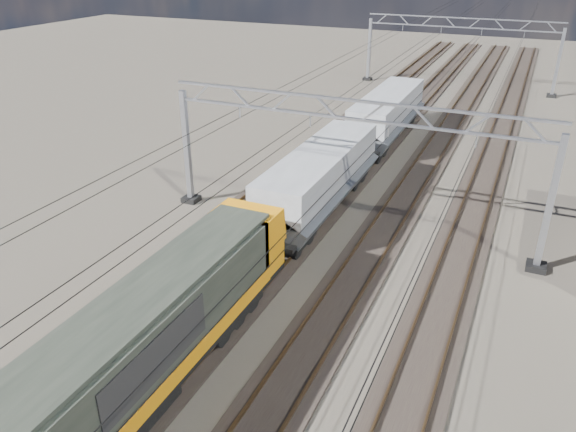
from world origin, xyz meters
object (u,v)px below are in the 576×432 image
at_px(catenary_gantry_mid, 347,162).
at_px(catenary_gantry_far, 459,50).
at_px(hopper_wagon_lead, 320,176).
at_px(locomotive, 101,381).
at_px(hopper_wagon_mid, 387,113).

xyz_separation_m(catenary_gantry_mid, catenary_gantry_far, (0.00, 36.00, 0.00)).
xyz_separation_m(catenary_gantry_mid, hopper_wagon_lead, (-2.00, 1.59, -1.67)).
bearing_deg(locomotive, hopper_wagon_mid, 90.00).
relative_size(catenary_gantry_mid, locomotive, 0.94).
xyz_separation_m(catenary_gantry_far, hopper_wagon_lead, (-2.00, -34.41, -1.67)).
height_order(catenary_gantry_mid, hopper_wagon_lead, catenary_gantry_mid).
bearing_deg(hopper_wagon_lead, catenary_gantry_far, 86.67).
height_order(catenary_gantry_far, hopper_wagon_lead, catenary_gantry_far).
bearing_deg(hopper_wagon_lead, catenary_gantry_mid, -38.46).
bearing_deg(hopper_wagon_lead, hopper_wagon_mid, 90.00).
bearing_deg(catenary_gantry_mid, hopper_wagon_lead, 141.54).
height_order(catenary_gantry_mid, hopper_wagon_mid, catenary_gantry_mid).
height_order(catenary_gantry_mid, catenary_gantry_far, same).
relative_size(catenary_gantry_far, locomotive, 0.94).
height_order(locomotive, hopper_wagon_lead, locomotive).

